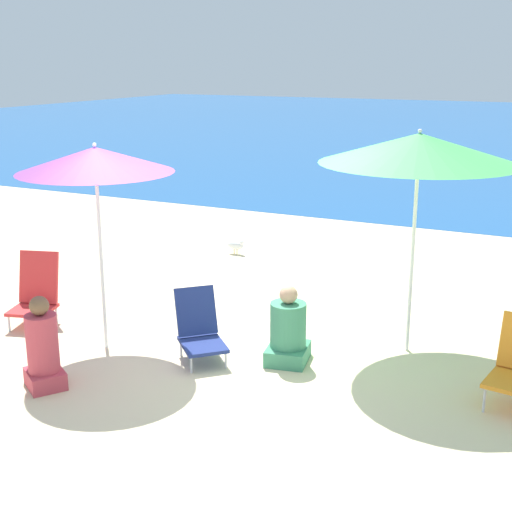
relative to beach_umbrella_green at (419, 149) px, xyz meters
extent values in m
plane|color=beige|center=(-1.68, -0.89, -2.08)|extent=(60.00, 60.00, 0.00)
cylinder|color=white|center=(0.00, 0.00, -1.11)|extent=(0.04, 0.04, 1.94)
cone|color=#47B756|center=(0.00, 0.00, 0.00)|extent=(1.93, 1.93, 0.29)
sphere|color=white|center=(0.00, 0.00, 0.17)|extent=(0.04, 0.04, 0.04)
cylinder|color=white|center=(-2.84, -1.31, -1.16)|extent=(0.04, 0.04, 1.84)
cone|color=purple|center=(-2.84, -1.31, -0.11)|extent=(1.54, 1.54, 0.25)
sphere|color=white|center=(-2.84, -1.31, 0.03)|extent=(0.04, 0.04, 0.04)
cylinder|color=silver|center=(-4.07, -1.42, -1.99)|extent=(0.02, 0.02, 0.18)
cylinder|color=silver|center=(-3.71, -1.31, -1.99)|extent=(0.02, 0.02, 0.18)
cylinder|color=silver|center=(-4.18, -1.07, -1.99)|extent=(0.02, 0.02, 0.18)
cylinder|color=silver|center=(-3.81, -0.95, -1.99)|extent=(0.02, 0.02, 0.18)
cube|color=red|center=(-3.94, -1.19, -1.88)|extent=(0.56, 0.55, 0.04)
cube|color=red|center=(-4.01, -0.98, -1.56)|extent=(0.48, 0.29, 0.59)
cylinder|color=silver|center=(0.93, -1.04, -1.96)|extent=(0.02, 0.02, 0.23)
cylinder|color=silver|center=(0.99, -0.61, -1.96)|extent=(0.02, 0.02, 0.23)
cylinder|color=silver|center=(-1.72, -1.46, -1.99)|extent=(0.02, 0.02, 0.17)
cylinder|color=silver|center=(-1.47, -1.22, -1.99)|extent=(0.02, 0.02, 0.17)
cylinder|color=silver|center=(-2.02, -1.15, -1.99)|extent=(0.02, 0.02, 0.17)
cylinder|color=silver|center=(-1.78, -0.91, -1.99)|extent=(0.02, 0.02, 0.17)
cube|color=navy|center=(-1.75, -1.18, -1.89)|extent=(0.65, 0.65, 0.04)
cube|color=navy|center=(-1.93, -1.00, -1.63)|extent=(0.43, 0.43, 0.47)
cube|color=#BF3F4C|center=(-2.76, -2.30, -2.00)|extent=(0.48, 0.47, 0.16)
cylinder|color=#BF3F4C|center=(-2.76, -2.30, -1.65)|extent=(0.29, 0.29, 0.54)
sphere|color=brown|center=(-2.76, -2.30, -1.29)|extent=(0.18, 0.18, 0.18)
cube|color=#3F8C66|center=(-1.00, -0.80, -2.00)|extent=(0.47, 0.53, 0.16)
cylinder|color=#3F8C66|center=(-1.00, -0.80, -1.69)|extent=(0.36, 0.36, 0.45)
sphere|color=tan|center=(-1.00, -0.80, -1.38)|extent=(0.18, 0.18, 0.18)
cylinder|color=gold|center=(-3.36, 2.55, -2.04)|extent=(0.01, 0.01, 0.07)
cylinder|color=gold|center=(-3.31, 2.55, -2.04)|extent=(0.01, 0.01, 0.07)
ellipsoid|color=white|center=(-3.33, 2.55, -1.94)|extent=(0.26, 0.11, 0.13)
sphere|color=white|center=(-3.23, 2.55, -1.88)|extent=(0.07, 0.07, 0.07)
camera|label=1|loc=(1.60, -6.84, 0.83)|focal=50.00mm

